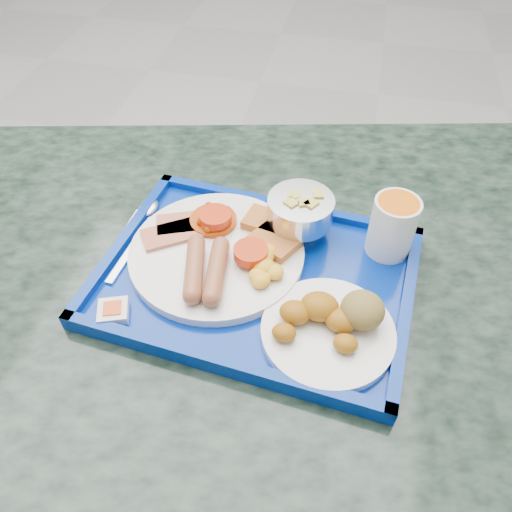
{
  "coord_description": "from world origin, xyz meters",
  "views": [
    {
      "loc": [
        0.54,
        -1.28,
        1.38
      ],
      "look_at": [
        0.44,
        -0.81,
        0.87
      ],
      "focal_mm": 35.0,
      "sensor_mm": 36.0,
      "label": 1
    }
  ],
  "objects_px": {
    "main_plate": "(223,251)",
    "bread_plate": "(332,323)",
    "juice_cup": "(393,225)",
    "fruit_bowl": "(300,211)",
    "table": "(231,360)",
    "tray": "(256,277)"
  },
  "relations": [
    {
      "from": "table",
      "to": "juice_cup",
      "type": "distance_m",
      "value": 0.37
    },
    {
      "from": "tray",
      "to": "juice_cup",
      "type": "bearing_deg",
      "value": 27.03
    },
    {
      "from": "table",
      "to": "bread_plate",
      "type": "height_order",
      "value": "bread_plate"
    },
    {
      "from": "table",
      "to": "bread_plate",
      "type": "bearing_deg",
      "value": -20.8
    },
    {
      "from": "bread_plate",
      "to": "juice_cup",
      "type": "height_order",
      "value": "juice_cup"
    },
    {
      "from": "table",
      "to": "bread_plate",
      "type": "relative_size",
      "value": 8.3
    },
    {
      "from": "fruit_bowl",
      "to": "bread_plate",
      "type": "bearing_deg",
      "value": -68.36
    },
    {
      "from": "table",
      "to": "bread_plate",
      "type": "xyz_separation_m",
      "value": [
        0.16,
        -0.06,
        0.24
      ]
    },
    {
      "from": "tray",
      "to": "main_plate",
      "type": "relative_size",
      "value": 1.82
    },
    {
      "from": "tray",
      "to": "main_plate",
      "type": "height_order",
      "value": "main_plate"
    },
    {
      "from": "bread_plate",
      "to": "fruit_bowl",
      "type": "xyz_separation_m",
      "value": [
        -0.07,
        0.18,
        0.03
      ]
    },
    {
      "from": "bread_plate",
      "to": "juice_cup",
      "type": "bearing_deg",
      "value": 68.66
    },
    {
      "from": "juice_cup",
      "to": "tray",
      "type": "bearing_deg",
      "value": -152.97
    },
    {
      "from": "bread_plate",
      "to": "table",
      "type": "bearing_deg",
      "value": 159.2
    },
    {
      "from": "tray",
      "to": "juice_cup",
      "type": "distance_m",
      "value": 0.21
    },
    {
      "from": "table",
      "to": "main_plate",
      "type": "height_order",
      "value": "main_plate"
    },
    {
      "from": "tray",
      "to": "juice_cup",
      "type": "height_order",
      "value": "juice_cup"
    },
    {
      "from": "table",
      "to": "main_plate",
      "type": "xyz_separation_m",
      "value": [
        -0.01,
        0.04,
        0.24
      ]
    },
    {
      "from": "table",
      "to": "fruit_bowl",
      "type": "bearing_deg",
      "value": 53.04
    },
    {
      "from": "juice_cup",
      "to": "main_plate",
      "type": "bearing_deg",
      "value": -163.9
    },
    {
      "from": "main_plate",
      "to": "bread_plate",
      "type": "relative_size",
      "value": 1.49
    },
    {
      "from": "fruit_bowl",
      "to": "juice_cup",
      "type": "bearing_deg",
      "value": -3.39
    }
  ]
}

